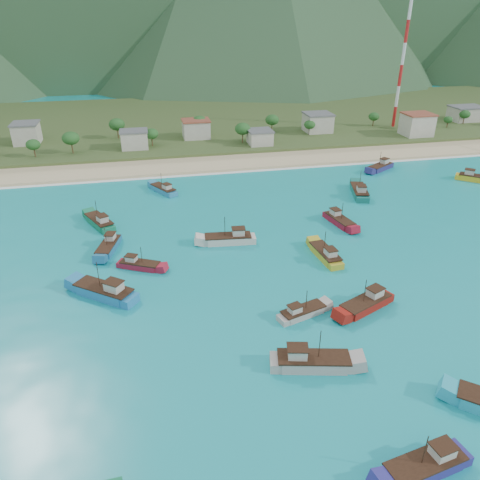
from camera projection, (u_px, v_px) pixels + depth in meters
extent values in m
plane|color=#0B7A82|center=(297.00, 297.00, 82.44)|extent=(600.00, 600.00, 0.00)
cube|color=beige|center=(220.00, 163.00, 151.37)|extent=(400.00, 18.00, 1.20)
cube|color=#385123|center=(196.00, 122.00, 204.59)|extent=(400.00, 110.00, 2.40)
cube|color=white|center=(226.00, 173.00, 143.08)|extent=(400.00, 2.50, 0.08)
cube|color=beige|center=(27.00, 134.00, 165.57)|extent=(8.44, 9.22, 6.84)
cube|color=beige|center=(134.00, 140.00, 159.98)|extent=(8.83, 6.85, 5.77)
cube|color=beige|center=(196.00, 129.00, 172.57)|extent=(9.59, 8.00, 6.20)
cube|color=beige|center=(260.00, 138.00, 165.09)|extent=(7.94, 8.00, 4.60)
cube|color=beige|center=(318.00, 123.00, 181.14)|extent=(9.76, 9.42, 6.58)
cube|color=beige|center=(417.00, 125.00, 175.83)|extent=(10.10, 8.99, 7.69)
cube|color=beige|center=(466.00, 114.00, 198.51)|extent=(12.86, 9.21, 5.51)
cylinder|color=red|center=(394.00, 117.00, 188.44)|extent=(1.20, 1.20, 7.87)
cylinder|color=white|center=(397.00, 96.00, 184.89)|extent=(1.20, 1.20, 7.87)
cylinder|color=red|center=(400.00, 76.00, 181.33)|extent=(1.20, 1.20, 7.87)
cylinder|color=white|center=(404.00, 54.00, 177.78)|extent=(1.20, 1.20, 7.87)
cylinder|color=red|center=(407.00, 31.00, 174.23)|extent=(1.20, 1.20, 7.87)
cylinder|color=white|center=(410.00, 8.00, 170.67)|extent=(1.20, 1.20, 7.87)
cube|color=navy|center=(380.00, 168.00, 145.13)|extent=(10.62, 8.15, 1.92)
cube|color=beige|center=(384.00, 161.00, 145.67)|extent=(3.05, 2.90, 1.56)
cylinder|color=#382114|center=(380.00, 159.00, 143.36)|extent=(0.12, 0.12, 4.31)
cube|color=beige|center=(228.00, 240.00, 100.75)|extent=(11.43, 4.40, 2.03)
cube|color=beige|center=(238.00, 232.00, 100.15)|extent=(2.73, 2.29, 1.65)
cylinder|color=#382114|center=(225.00, 227.00, 99.20)|extent=(0.12, 0.12, 4.56)
cube|color=#136459|center=(359.00, 192.00, 126.13)|extent=(6.44, 12.11, 2.11)
cube|color=beige|center=(361.00, 189.00, 123.15)|extent=(2.76, 3.12, 1.72)
cylinder|color=#382114|center=(360.00, 180.00, 125.17)|extent=(0.12, 0.12, 4.75)
cube|color=gold|center=(476.00, 179.00, 135.87)|extent=(10.18, 9.42, 1.95)
cube|color=beige|center=(470.00, 172.00, 136.01)|extent=(3.13, 3.08, 1.58)
cube|color=#A9A09B|center=(313.00, 363.00, 66.20)|extent=(11.97, 5.91, 2.09)
cube|color=beige|center=(297.00, 353.00, 65.38)|extent=(3.02, 2.64, 1.70)
cylinder|color=#382114|center=(320.00, 345.00, 64.65)|extent=(0.12, 0.12, 4.70)
cube|color=teal|center=(163.00, 190.00, 128.06)|extent=(7.25, 9.85, 1.76)
cube|color=beige|center=(167.00, 187.00, 126.01)|extent=(2.63, 2.79, 1.43)
cylinder|color=#382114|center=(161.00, 180.00, 127.14)|extent=(0.12, 0.12, 3.96)
cube|color=#AA1A2F|center=(140.00, 266.00, 91.22)|extent=(8.83, 6.17, 1.57)
cube|color=beige|center=(131.00, 259.00, 90.98)|extent=(2.46, 2.29, 1.27)
cylinder|color=#382114|center=(141.00, 255.00, 89.96)|extent=(0.12, 0.12, 3.52)
cube|color=gold|center=(325.00, 255.00, 94.90)|extent=(3.94, 10.49, 1.86)
cube|color=beige|center=(331.00, 253.00, 92.35)|extent=(2.08, 2.49, 1.51)
cylinder|color=#382114|center=(325.00, 241.00, 94.03)|extent=(0.12, 0.12, 4.20)
cube|color=#1B628E|center=(108.00, 248.00, 97.73)|extent=(5.42, 10.22, 1.78)
cube|color=beige|center=(110.00, 237.00, 98.79)|extent=(2.33, 2.63, 1.45)
cylinder|color=#382114|center=(106.00, 237.00, 95.93)|extent=(0.12, 0.12, 4.01)
cube|color=navy|center=(424.00, 468.00, 51.40)|extent=(10.80, 4.83, 1.90)
cube|color=beige|center=(442.00, 451.00, 51.33)|extent=(2.66, 2.29, 1.54)
cylinder|color=#382114|center=(425.00, 450.00, 49.81)|extent=(0.12, 0.12, 4.26)
cube|color=#2075AF|center=(104.00, 293.00, 82.23)|extent=(11.79, 10.29, 2.21)
cube|color=beige|center=(114.00, 287.00, 80.36)|extent=(3.55, 3.45, 1.79)
cylinder|color=#382114|center=(98.00, 275.00, 80.87)|extent=(0.12, 0.12, 4.97)
cube|color=#ABA199|center=(303.00, 313.00, 77.33)|extent=(9.01, 5.03, 1.57)
cube|color=beige|center=(295.00, 309.00, 75.91)|extent=(2.35, 2.10, 1.28)
cylinder|color=#382114|center=(306.00, 300.00, 76.40)|extent=(0.12, 0.12, 3.53)
cube|color=maroon|center=(340.00, 222.00, 109.44)|extent=(4.81, 10.36, 1.81)
cube|color=beige|center=(335.00, 212.00, 110.38)|extent=(2.23, 2.58, 1.47)
cylinder|color=#382114|center=(342.00, 211.00, 107.65)|extent=(0.12, 0.12, 4.08)
cube|color=maroon|center=(365.00, 306.00, 78.97)|extent=(11.14, 7.30, 1.96)
cube|color=beige|center=(375.00, 293.00, 79.33)|extent=(3.04, 2.80, 1.59)
cylinder|color=#382114|center=(365.00, 291.00, 77.21)|extent=(0.12, 0.12, 4.41)
cube|color=#11714C|center=(99.00, 223.00, 108.80)|extent=(7.67, 11.13, 1.97)
cube|color=beige|center=(102.00, 219.00, 106.44)|extent=(2.87, 3.09, 1.60)
cylinder|color=#382114|center=(96.00, 209.00, 107.78)|extent=(0.12, 0.12, 4.43)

